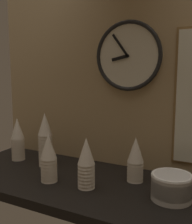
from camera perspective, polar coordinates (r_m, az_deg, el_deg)
ground_plane at (r=1.27m, az=2.93°, el=-15.32°), size 1.60×0.56×0.04m
wall_tiled_back at (r=1.41m, az=7.73°, el=9.78°), size 1.60×0.03×1.05m
cup_stack_far_left at (r=1.61m, az=-15.62°, el=-5.31°), size 0.07×0.07×0.23m
cup_stack_center_left at (r=1.28m, az=-9.58°, el=-9.12°), size 0.07×0.07×0.22m
cup_stack_left at (r=1.47m, az=-10.27°, el=-5.55°), size 0.07×0.07×0.28m
cup_stack_center at (r=1.19m, az=-2.00°, el=-10.28°), size 0.07×0.07×0.22m
cup_stack_center_right at (r=1.28m, az=8.02°, el=-9.46°), size 0.07×0.07×0.20m
bowl_stack_right at (r=1.15m, az=15.09°, el=-14.31°), size 0.16×0.16×0.10m
wall_clock at (r=1.39m, az=6.54°, el=11.25°), size 0.34×0.03×0.34m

